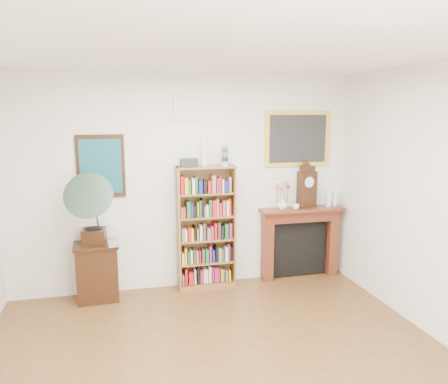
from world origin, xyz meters
name	(u,v)px	position (x,y,z in m)	size (l,w,h in m)	color
room	(238,234)	(0.00, 0.00, 1.40)	(4.51, 5.01, 2.81)	#543319
teal_poster	(101,166)	(-1.05, 2.48, 1.65)	(0.58, 0.04, 0.78)	black
small_picture	(184,109)	(0.00, 2.48, 2.35)	(0.26, 0.04, 0.30)	white
gilt_painting	(297,139)	(1.55, 2.48, 1.95)	(0.95, 0.04, 0.75)	yellow
bookshelf	(206,221)	(0.24, 2.35, 0.91)	(0.75, 0.27, 1.87)	brown
side_cabinet	(97,272)	(-1.15, 2.29, 0.36)	(0.53, 0.39, 0.73)	black
fireplace	(300,237)	(1.60, 2.41, 0.58)	(1.20, 0.30, 1.01)	#4D1C11
gramophone	(92,204)	(-1.17, 2.19, 1.24)	(0.60, 0.73, 0.91)	black
cd_stack	(113,243)	(-0.94, 2.13, 0.77)	(0.12, 0.12, 0.08)	#ABABB7
mantel_clock	(307,187)	(1.68, 2.40, 1.29)	(0.27, 0.19, 0.58)	black
flower_vase	(282,204)	(1.30, 2.35, 1.08)	(0.14, 0.14, 0.15)	white
teacup	(296,207)	(1.48, 2.30, 1.04)	(0.09, 0.09, 0.07)	silver
bottle_left	(329,198)	(2.00, 2.36, 1.13)	(0.07, 0.07, 0.24)	silver
bottle_right	(335,199)	(2.10, 2.37, 1.11)	(0.06, 0.06, 0.20)	silver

